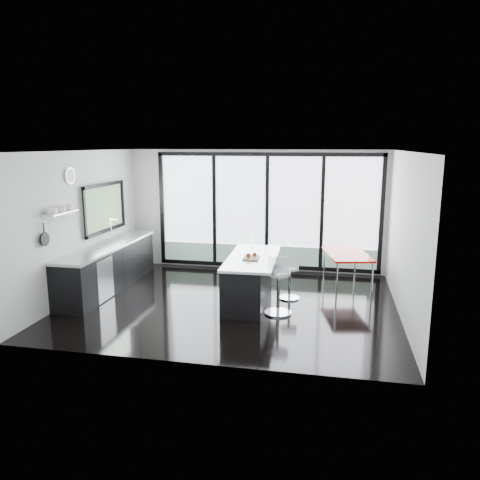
% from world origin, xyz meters
% --- Properties ---
extents(floor, '(6.00, 5.00, 0.00)m').
position_xyz_m(floor, '(0.00, 0.00, 0.00)').
color(floor, black).
rests_on(floor, ground).
extents(ceiling, '(6.00, 5.00, 0.00)m').
position_xyz_m(ceiling, '(0.00, 0.00, 2.80)').
color(ceiling, white).
rests_on(ceiling, wall_back).
extents(wall_back, '(6.00, 0.09, 2.80)m').
position_xyz_m(wall_back, '(0.27, 2.47, 1.27)').
color(wall_back, silver).
rests_on(wall_back, ground).
extents(wall_front, '(6.00, 0.00, 2.80)m').
position_xyz_m(wall_front, '(0.00, -2.50, 1.40)').
color(wall_front, silver).
rests_on(wall_front, ground).
extents(wall_left, '(0.26, 5.00, 2.80)m').
position_xyz_m(wall_left, '(-2.97, 0.27, 1.56)').
color(wall_left, silver).
rests_on(wall_left, ground).
extents(wall_right, '(0.00, 5.00, 2.80)m').
position_xyz_m(wall_right, '(3.00, 0.00, 1.40)').
color(wall_right, silver).
rests_on(wall_right, ground).
extents(counter_cabinets, '(0.69, 3.24, 1.36)m').
position_xyz_m(counter_cabinets, '(-2.67, 0.40, 0.46)').
color(counter_cabinets, black).
rests_on(counter_cabinets, floor).
extents(island, '(0.98, 2.15, 1.12)m').
position_xyz_m(island, '(0.29, 0.20, 0.44)').
color(island, black).
rests_on(island, floor).
extents(bar_stool_near, '(0.53, 0.53, 0.76)m').
position_xyz_m(bar_stool_near, '(0.92, -0.38, 0.38)').
color(bar_stool_near, silver).
rests_on(bar_stool_near, floor).
extents(bar_stool_far, '(0.43, 0.43, 0.63)m').
position_xyz_m(bar_stool_far, '(1.03, 0.48, 0.31)').
color(bar_stool_far, silver).
rests_on(bar_stool_far, floor).
extents(red_table, '(1.06, 1.50, 0.73)m').
position_xyz_m(red_table, '(2.12, 1.41, 0.37)').
color(red_table, '#A80A00').
rests_on(red_table, floor).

